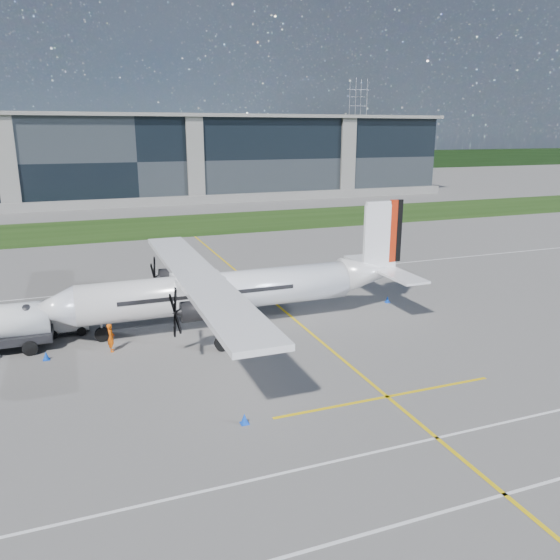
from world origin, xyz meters
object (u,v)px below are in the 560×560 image
Objects in this scene: ground_crew_person at (111,336)px; safety_cone_stbdwing at (166,277)px; baggage_tug at (66,321)px; safety_cone_tail at (387,299)px; turboprop_aircraft at (233,268)px; pylon_east at (357,124)px; safety_cone_portwing at (244,419)px; safety_cone_nose_port at (46,356)px.

safety_cone_stbdwing is at bearing -18.31° from ground_crew_person.
safety_cone_tail is at bearing -3.97° from baggage_tug.
baggage_tug is (-10.53, 2.29, -3.10)m from turboprop_aircraft.
pylon_east reaches higher than baggage_tug.
safety_cone_nose_port is at bearing 128.52° from safety_cone_portwing.
pylon_east reaches higher than safety_cone_tail.
ground_crew_person is 3.96× the size of safety_cone_stbdwing.
turboprop_aircraft reaches higher than ground_crew_person.
safety_cone_stbdwing is 1.00× the size of safety_cone_tail.
baggage_tug is at bearing -124.44° from pylon_east.
ground_crew_person is at bearing -58.89° from baggage_tug.
safety_cone_tail is (15.45, 13.27, 0.00)m from safety_cone_portwing.
pylon_east is at bearing -30.81° from ground_crew_person.
ground_crew_person reaches higher than safety_cone_nose_port.
safety_cone_portwing is (-0.75, -25.98, 0.00)m from safety_cone_stbdwing.
safety_cone_portwing and safety_cone_tail have the same top height.
safety_cone_tail is 24.14m from safety_cone_nose_port.
safety_cone_portwing is 13.74m from safety_cone_nose_port.
turboprop_aircraft is 14.10m from safety_cone_stbdwing.
baggage_tug is 22.94m from safety_cone_tail.
safety_cone_nose_port is (-11.67, -1.83, -3.71)m from turboprop_aircraft.
safety_cone_tail is (12.34, 0.70, -3.71)m from turboprop_aircraft.
turboprop_aircraft reaches higher than safety_cone_portwing.
safety_cone_nose_port is (-24.01, -2.53, 0.00)m from safety_cone_tail.
pylon_east is at bearing 62.63° from safety_cone_tail.
ground_crew_person is at bearing -167.22° from turboprop_aircraft.
safety_cone_tail is at bearing 40.67° from safety_cone_portwing.
safety_cone_portwing is (4.94, -10.75, -0.74)m from ground_crew_person.
pylon_east is 171.68m from baggage_tug.
turboprop_aircraft reaches higher than safety_cone_stbdwing.
pylon_east is at bearing 58.98° from turboprop_aircraft.
turboprop_aircraft is 12.90m from safety_cone_tail.
turboprop_aircraft is 12.38m from safety_cone_nose_port.
safety_cone_portwing and safety_cone_nose_port have the same top height.
baggage_tug is 16.62m from safety_cone_portwing.
baggage_tug reaches higher than safety_cone_nose_port.
ground_crew_person is at bearing -110.49° from safety_cone_stbdwing.
safety_cone_tail is at bearing -117.37° from pylon_east.
safety_cone_stbdwing and safety_cone_portwing have the same top height.
turboprop_aircraft is 13.47m from safety_cone_portwing.
ground_crew_person is 3.96× the size of safety_cone_nose_port.
ground_crew_person is (2.48, -4.11, 0.13)m from baggage_tug.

